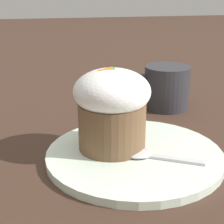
{
  "coord_description": "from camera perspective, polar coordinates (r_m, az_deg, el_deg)",
  "views": [
    {
      "loc": [
        0.12,
        0.47,
        0.25
      ],
      "look_at": [
        0.03,
        -0.02,
        0.07
      ],
      "focal_mm": 60.0,
      "sensor_mm": 36.0,
      "label": 1
    }
  ],
  "objects": [
    {
      "name": "ground_plane",
      "position": [
        0.55,
        3.44,
        -7.19
      ],
      "size": [
        4.0,
        4.0,
        0.0
      ],
      "primitive_type": "plane",
      "color": "#3D281E"
    },
    {
      "name": "dessert_plate",
      "position": [
        0.55,
        3.45,
        -6.65
      ],
      "size": [
        0.26,
        0.26,
        0.01
      ],
      "color": "silver",
      "rests_on": "ground_plane"
    },
    {
      "name": "carrot_cake",
      "position": [
        0.53,
        -0.0,
        0.71
      ],
      "size": [
        0.11,
        0.11,
        0.12
      ],
      "color": "brown",
      "rests_on": "dessert_plate"
    },
    {
      "name": "spoon",
      "position": [
        0.53,
        4.82,
        -6.44
      ],
      "size": [
        0.12,
        0.08,
        0.01
      ],
      "color": "silver",
      "rests_on": "dessert_plate"
    },
    {
      "name": "coffee_cup",
      "position": [
        0.75,
        8.16,
        3.74
      ],
      "size": [
        0.13,
        0.09,
        0.09
      ],
      "color": "#2D2D33",
      "rests_on": "ground_plane"
    }
  ]
}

